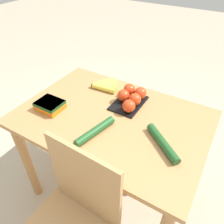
% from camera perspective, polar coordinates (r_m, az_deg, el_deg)
% --- Properties ---
extents(ground_plane, '(12.00, 12.00, 0.00)m').
position_cam_1_polar(ground_plane, '(1.83, 0.00, -19.28)').
color(ground_plane, '#B7A88E').
extents(dining_table, '(1.08, 0.76, 0.75)m').
position_cam_1_polar(dining_table, '(1.35, 0.00, -5.14)').
color(dining_table, '#B27F4C').
rests_on(dining_table, ground_plane).
extents(banana_bunch, '(0.18, 0.17, 0.04)m').
position_cam_1_polar(banana_bunch, '(1.51, -1.97, 6.99)').
color(banana_bunch, brown).
rests_on(banana_bunch, dining_table).
extents(tomato_pack, '(0.17, 0.25, 0.09)m').
position_cam_1_polar(tomato_pack, '(1.35, 4.97, 3.79)').
color(tomato_pack, black).
rests_on(tomato_pack, dining_table).
extents(carrot_bag, '(0.15, 0.13, 0.05)m').
position_cam_1_polar(carrot_bag, '(1.35, -15.93, 1.84)').
color(carrot_bag, orange).
rests_on(carrot_bag, dining_table).
extents(cucumber_near, '(0.10, 0.26, 0.04)m').
position_cam_1_polar(cucumber_near, '(1.15, -4.45, -4.95)').
color(cucumber_near, '#1E5123').
rests_on(cucumber_near, dining_table).
extents(cucumber_far, '(0.23, 0.19, 0.04)m').
position_cam_1_polar(cucumber_far, '(1.11, 13.08, -7.83)').
color(cucumber_far, '#1E5123').
rests_on(cucumber_far, dining_table).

